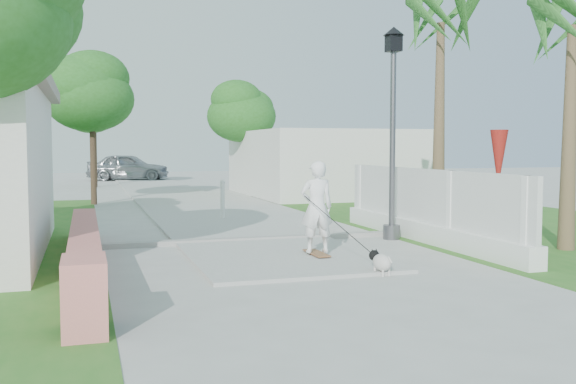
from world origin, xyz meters
name	(u,v)px	position (x,y,z in m)	size (l,w,h in m)	color
ground	(381,314)	(0.00, 0.00, 0.00)	(90.00, 90.00, 0.00)	#B7B7B2
path_strip	(168,194)	(0.00, 20.00, 0.03)	(3.20, 36.00, 0.06)	#B7B7B2
curb	(253,239)	(0.00, 6.00, 0.05)	(6.50, 0.25, 0.10)	#999993
grass_right	(487,220)	(7.00, 8.00, 0.01)	(8.00, 20.00, 0.01)	#2D6A21
pink_wall	(85,254)	(-3.30, 3.55, 0.31)	(0.45, 8.20, 0.80)	#DD7F71
lattice_fence	(425,215)	(3.40, 5.00, 0.54)	(0.35, 7.00, 1.50)	white
building_right	(321,163)	(6.00, 18.00, 1.30)	(6.00, 8.00, 2.60)	silver
street_lamp	(393,124)	(2.90, 5.50, 2.43)	(0.44, 0.44, 4.44)	#59595E
bollard	(223,199)	(0.20, 10.00, 0.58)	(0.14, 0.14, 1.09)	white
patio_umbrella	(499,160)	(4.80, 4.50, 1.69)	(0.36, 0.36, 2.30)	#59595E
tree_path_left	(92,91)	(-2.98, 15.98, 3.82)	(3.40, 3.40, 5.23)	#4C3826
tree_path_right	(244,111)	(3.22, 19.98, 3.49)	(3.00, 3.00, 4.79)	#4C3826
tree_path_far	(94,109)	(-2.78, 25.98, 3.82)	(3.20, 3.20, 5.17)	#4C3826
palm_far	(441,37)	(4.60, 6.50, 4.48)	(1.80, 1.80, 5.30)	brown
palm_near	(572,39)	(5.40, 3.20, 3.95)	(1.80, 1.80, 4.70)	brown
skateboarder	(331,218)	(0.65, 3.26, 0.75)	(0.74, 1.95, 1.70)	#955D3B
dog	(381,261)	(1.00, 2.10, 0.21)	(0.33, 0.55, 0.38)	silver
parked_car	(128,167)	(-0.84, 31.99, 0.79)	(1.87, 4.64, 1.58)	#AAAEB2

